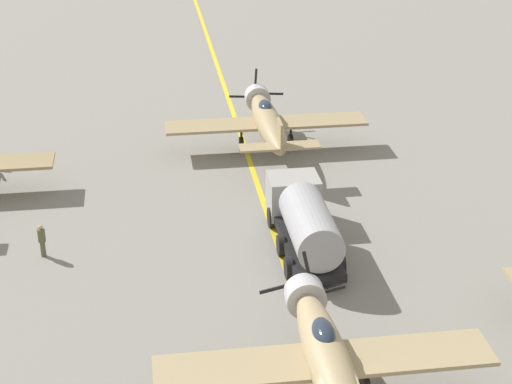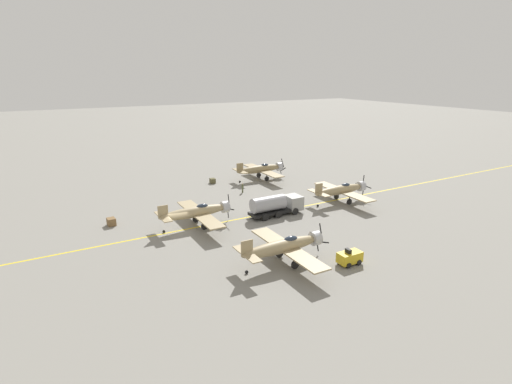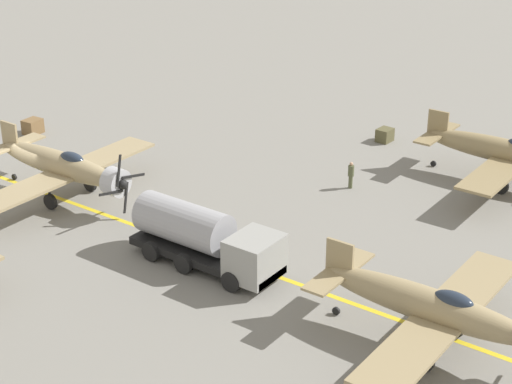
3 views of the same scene
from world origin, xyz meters
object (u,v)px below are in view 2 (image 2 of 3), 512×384
Objects in this scene: airplane_far_center at (342,190)px; fuel_tanker at (276,205)px; airplane_mid_right at (285,246)px; tow_tractor at (350,257)px; supply_crate_mid_lane at (111,222)px; supply_crate_by_tanker at (213,181)px; airplane_mid_center at (197,212)px; ground_crew_walking at (243,187)px; airplane_far_left at (261,169)px.

fuel_tanker is at bearing -77.59° from airplane_far_center.
airplane_mid_right is 1.50× the size of fuel_tanker.
supply_crate_mid_lane is (-24.10, -19.83, -0.29)m from tow_tractor.
fuel_tanker is 7.54× the size of supply_crate_by_tanker.
fuel_tanker is at bearing 91.62° from airplane_mid_center.
airplane_mid_center is 7.36× the size of ground_crew_walking.
airplane_mid_right is at bearing -120.55° from tow_tractor.
ground_crew_walking is (-12.25, -10.98, -1.12)m from airplane_far_center.
ground_crew_walking is at bearing -125.45° from airplane_far_center.
airplane_mid_center reaches higher than supply_crate_mid_lane.
supply_crate_mid_lane is (-7.40, -21.22, -1.01)m from fuel_tanker.
tow_tractor is 1.60× the size of ground_crew_walking.
ground_crew_walking is (-25.38, 8.30, -1.12)m from airplane_mid_right.
fuel_tanker is 6.67× the size of supply_crate_mid_lane.
supply_crate_mid_lane is at bearing -57.64° from supply_crate_by_tanker.
airplane_far_left is 9.28m from ground_crew_walking.
ground_crew_walking is at bearing 163.84° from airplane_mid_right.
airplane_mid_center is 23.38m from airplane_far_center.
airplane_far_left is at bearing 77.04° from supply_crate_by_tanker.
airplane_far_center is 1.50× the size of fuel_tanker.
airplane_far_center is 1.00× the size of airplane_far_left.
tow_tractor is 2.17× the size of supply_crate_mid_lane.
fuel_tanker reaches higher than ground_crew_walking.
ground_crew_walking reaches higher than supply_crate_mid_lane.
supply_crate_by_tanker is (-18.76, 10.33, -1.57)m from airplane_mid_center.
supply_crate_by_tanker is (-2.09, -9.10, -1.57)m from airplane_far_left.
fuel_tanker is 20.24m from supply_crate_by_tanker.
supply_crate_by_tanker is at bearing -177.02° from fuel_tanker.
ground_crew_walking is 1.36× the size of supply_crate_mid_lane.
supply_crate_by_tanker is 0.88× the size of supply_crate_mid_lane.
tow_tractor is 31.21m from supply_crate_mid_lane.
supply_crate_mid_lane is at bearing -77.82° from ground_crew_walking.
airplane_far_center is 1.00× the size of airplane_mid_right.
ground_crew_walking is 1.54× the size of supply_crate_by_tanker.
airplane_far_left is at bearing 164.82° from tow_tractor.
ground_crew_walking is at bearing 14.22° from supply_crate_by_tanker.
tow_tractor reaches higher than supply_crate_by_tanker.
airplane_mid_right is (14.61, 4.06, 0.00)m from airplane_mid_center.
airplane_mid_right reaches higher than airplane_far_left.
ground_crew_walking is (-12.19, 0.98, -0.62)m from fuel_tanker.
supply_crate_by_tanker is at bearing -134.59° from airplane_far_center.
ground_crew_walking is (-28.89, 2.36, 0.10)m from tow_tractor.
airplane_far_left reaches higher than ground_crew_walking.
airplane_mid_center is at bearing -80.93° from airplane_far_center.
tow_tractor is at bearing 61.39° from airplane_mid_right.
fuel_tanker is 16.76m from tow_tractor.
airplane_mid_center is at bearing 58.68° from supply_crate_mid_lane.
airplane_far_left is (-31.28, 15.37, 0.00)m from airplane_mid_right.
airplane_mid_right is 10.00× the size of supply_crate_mid_lane.
tow_tractor is at bearing 39.46° from supply_crate_mid_lane.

